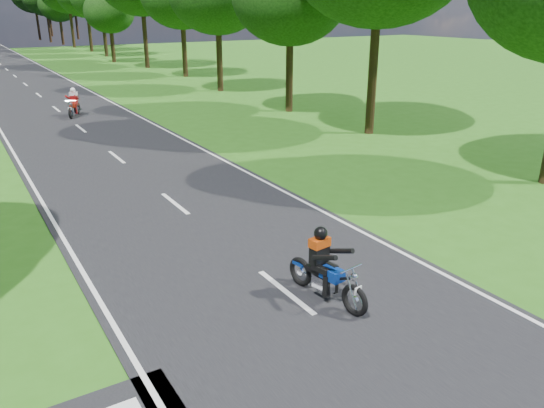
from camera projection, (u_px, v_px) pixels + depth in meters
ground at (349, 343)px, 9.07m from camera, size 160.00×160.00×0.00m
main_road at (7, 69)px, 49.12m from camera, size 7.00×140.00×0.02m
road_markings at (7, 71)px, 47.55m from camera, size 7.40×140.00×0.01m
rider_near_blue at (327, 265)px, 10.15m from camera, size 0.84×1.84×1.48m
rider_far_red at (73, 102)px, 27.66m from camera, size 1.29×1.84×1.47m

